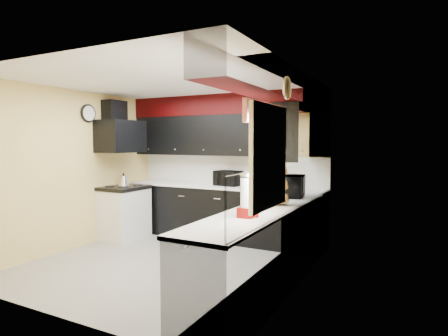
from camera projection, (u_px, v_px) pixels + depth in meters
name	position (u px, v px, depth m)	size (l,w,h in m)	color
ground	(170.00, 264.00, 5.19)	(3.60, 3.60, 0.00)	gray
wall_back	(228.00, 166.00, 6.70)	(3.60, 0.06, 2.50)	#E0C666
wall_right	(298.00, 180.00, 4.28)	(0.06, 3.60, 2.50)	#E0C666
wall_left	(76.00, 169.00, 5.93)	(0.06, 3.60, 2.50)	#E0C666
ceiling	(168.00, 81.00, 5.01)	(3.60, 3.60, 0.06)	white
cab_back	(221.00, 213.00, 6.49)	(3.60, 0.60, 0.90)	black
cab_right	(263.00, 252.00, 4.20)	(0.60, 3.00, 0.90)	black
counter_back	(220.00, 186.00, 6.45)	(3.62, 0.64, 0.04)	white
counter_right	(264.00, 211.00, 4.17)	(0.64, 3.02, 0.04)	white
splash_back	(228.00, 170.00, 6.69)	(3.60, 0.02, 0.50)	white
splash_right	(297.00, 185.00, 4.28)	(0.02, 3.60, 0.50)	white
upper_back	(199.00, 136.00, 6.73)	(2.60, 0.35, 0.70)	black
upper_right	(305.00, 134.00, 5.11)	(0.35, 1.80, 0.70)	black
soffit_back	(224.00, 105.00, 6.46)	(3.60, 0.36, 0.35)	black
soffit_right	(279.00, 84.00, 4.12)	(0.36, 3.24, 0.35)	black
stove	(124.00, 214.00, 6.51)	(0.60, 0.75, 0.86)	white
cooktop	(124.00, 188.00, 6.48)	(0.62, 0.77, 0.06)	black
hood	(121.00, 136.00, 6.44)	(0.50, 0.78, 0.55)	black
hood_duct	(115.00, 112.00, 6.47)	(0.24, 0.40, 0.40)	black
window	(269.00, 157.00, 3.46)	(0.03, 0.86, 0.96)	white
valance	(264.00, 113.00, 3.46)	(0.04, 0.88, 0.20)	red
pan_top	(267.00, 122.00, 6.05)	(0.03, 0.22, 0.40)	black
pan_mid	(264.00, 138.00, 5.95)	(0.03, 0.28, 0.46)	black
pan_low	(269.00, 140.00, 6.18)	(0.03, 0.24, 0.42)	black
cut_board	(261.00, 135.00, 5.83)	(0.03, 0.26, 0.35)	white
baskets	(276.00, 184.00, 4.45)	(0.27, 0.27, 0.50)	brown
clock	(88.00, 113.00, 6.07)	(0.03, 0.30, 0.30)	black
deco_plate	(287.00, 88.00, 3.91)	(0.03, 0.24, 0.24)	white
toaster_oven	(228.00, 178.00, 6.41)	(0.43, 0.36, 0.25)	black
microwave	(291.00, 186.00, 5.10)	(0.52, 0.35, 0.29)	black
utensil_crock	(280.00, 184.00, 5.89)	(0.15, 0.15, 0.17)	white
knife_block	(265.00, 180.00, 6.10)	(0.11, 0.15, 0.24)	black
kettle	(124.00, 180.00, 6.62)	(0.19, 0.19, 0.17)	silver
dispenser_a	(252.00, 198.00, 3.74)	(0.14, 0.14, 0.37)	#6C0D02
dispenser_b	(247.00, 196.00, 3.69)	(0.15, 0.15, 0.42)	#63160B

